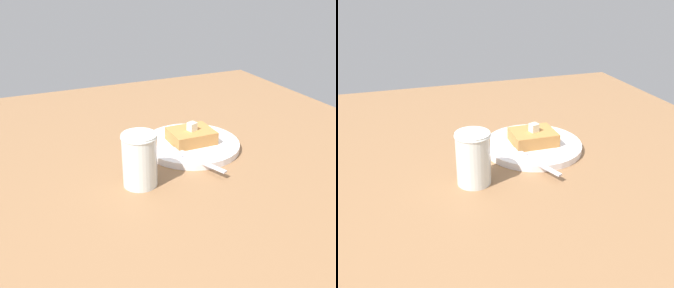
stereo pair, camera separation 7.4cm
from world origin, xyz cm
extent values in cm
cube|color=brown|center=(0.00, 0.00, 0.99)|extent=(117.40, 117.40, 1.98)
cylinder|color=white|center=(-3.82, 8.76, 2.70)|extent=(21.34, 21.34, 1.44)
torus|color=brown|center=(-3.82, 8.76, 3.02)|extent=(21.34, 21.34, 0.80)
cube|color=#AE7439|center=(-3.82, 8.76, 4.81)|extent=(7.79, 9.49, 2.78)
cube|color=#F6EDCB|center=(-3.60, 8.80, 7.10)|extent=(2.06, 2.18, 1.79)
cube|color=silver|center=(6.68, 6.39, 3.60)|extent=(9.60, 4.60, 0.36)
cube|color=silver|center=(0.75, 3.98, 3.60)|extent=(3.42, 3.09, 0.36)
cube|color=silver|center=(-1.72, 2.08, 3.60)|extent=(3.08, 1.50, 0.36)
cube|color=silver|center=(-1.92, 2.59, 3.60)|extent=(3.08, 1.50, 0.36)
cube|color=silver|center=(-2.13, 3.10, 3.60)|extent=(3.08, 1.50, 0.36)
cube|color=silver|center=(-2.34, 3.61, 3.60)|extent=(3.08, 1.50, 0.36)
cylinder|color=#471E09|center=(6.26, -6.81, 5.96)|extent=(5.81, 5.81, 7.97)
cylinder|color=silver|center=(6.26, -6.81, 6.99)|extent=(6.31, 6.31, 10.02)
torus|color=silver|center=(6.26, -6.81, 11.55)|extent=(6.56, 6.56, 0.50)
camera|label=1|loc=(62.62, -26.24, 38.11)|focal=40.00mm
camera|label=2|loc=(65.25, -19.31, 38.11)|focal=40.00mm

